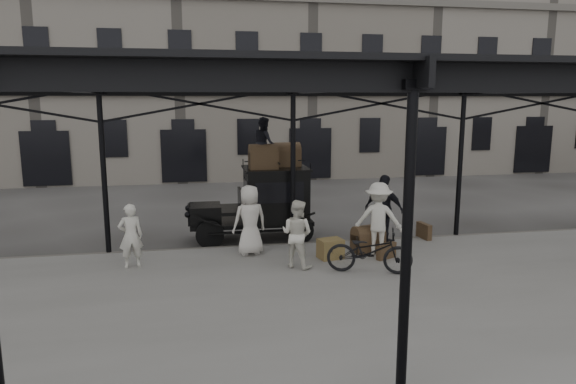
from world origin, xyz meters
The scene contains 18 objects.
ground centered at (0.00, 0.00, 0.00)m, with size 120.00×120.00×0.00m, color #383533.
platform centered at (0.00, -2.00, 0.07)m, with size 28.00×8.00×0.15m, color slate.
canopy centered at (0.00, -1.72, 4.60)m, with size 22.50×9.00×4.74m.
building_frontage centered at (0.00, 18.00, 7.00)m, with size 64.00×8.00×14.00m, color slate.
taxi centered at (-0.63, 3.08, 1.20)m, with size 3.65×1.55×2.18m.
porter_left centered at (-4.24, 0.62, 0.94)m, with size 0.57×0.38×1.57m, color beige.
porter_midleft centered at (-0.30, -0.06, 0.98)m, with size 0.81×0.63×1.66m, color silver.
porter_centre centered at (-1.30, 1.18, 1.07)m, with size 0.90×0.59×1.84m, color beige.
porter_official centered at (2.49, 1.47, 1.13)m, with size 1.15×0.48×1.96m, color black.
porter_right centered at (2.01, 0.61, 1.10)m, with size 1.23×0.71×1.91m, color silver.
bicycle centered at (1.29, -0.79, 0.67)m, with size 0.69×1.99×1.05m, color black.
porter_roof centered at (-0.66, 2.99, 2.92)m, with size 0.72×0.56×1.49m, color black.
steamer_trunk_roof_near centered at (-0.71, 2.84, 2.48)m, with size 0.82×0.50×0.60m, color #4F3B25, non-canonical shape.
steamer_trunk_roof_far centered at (0.04, 3.29, 2.48)m, with size 0.82×0.50×0.60m, color #4F3B25, non-canonical shape.
steamer_trunk_platform centered at (1.83, 0.85, 0.45)m, with size 0.82×0.50×0.60m, color #4F3B25, non-canonical shape.
wicker_hamper centered at (0.69, 0.45, 0.40)m, with size 0.60×0.45×0.50m, color olive.
suitcase_upright centered at (3.87, 1.80, 0.38)m, with size 0.15×0.60×0.45m, color #4F3B25.
suitcase_flat centered at (2.08, 0.16, 0.35)m, with size 0.60×0.15×0.40m, color #4F3B25.
Camera 1 is at (-2.65, -11.80, 4.18)m, focal length 32.00 mm.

